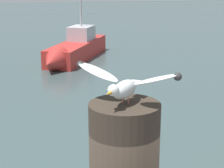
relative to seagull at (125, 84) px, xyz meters
The scene contains 2 objects.
seagull is the anchor object (origin of this frame).
boat_red 14.38m from the seagull, 80.30° to the left, with size 3.99×5.61×3.65m.
Camera 1 is at (-0.18, -2.47, 3.34)m, focal length 60.81 mm.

